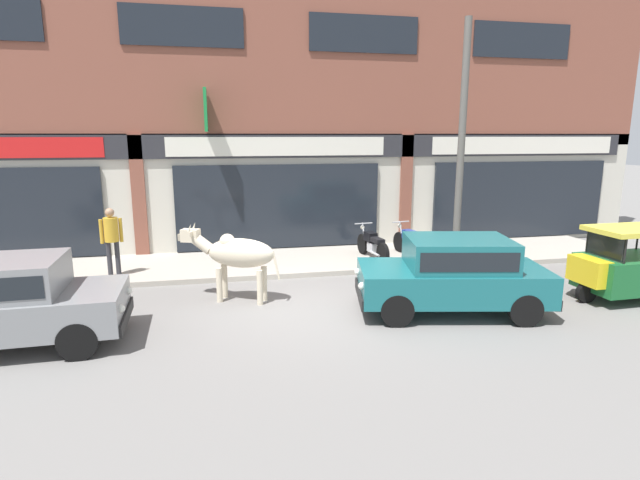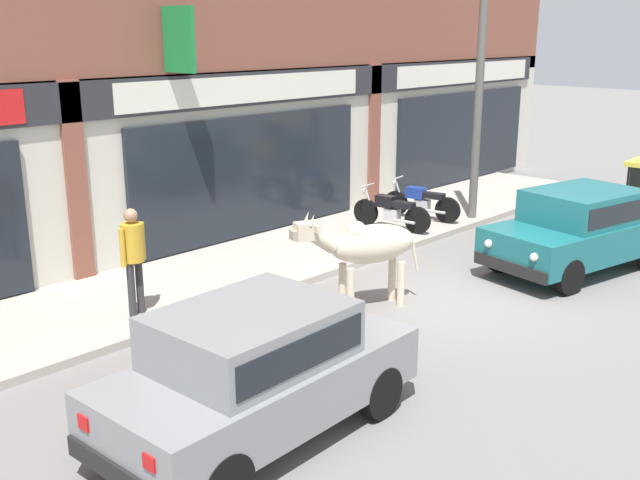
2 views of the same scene
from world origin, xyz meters
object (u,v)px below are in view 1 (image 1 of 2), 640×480
auto_rickshaw (623,269)px  pedestrian (111,234)px  car_1 (3,300)px  cow (236,253)px  utility_pole (461,145)px  motorcycle_0 (372,245)px  car_0 (454,272)px  motorcycle_1 (412,243)px

auto_rickshaw → pedestrian: pedestrian is taller
car_1 → cow: bearing=23.5°
car_1 → utility_pole: 10.23m
auto_rickshaw → motorcycle_0: bearing=136.7°
car_0 → car_1: (-7.75, -0.08, 0.00)m
pedestrian → utility_pole: (8.46, -0.39, 2.02)m
car_1 → pedestrian: (0.95, 3.69, 0.29)m
pedestrian → utility_pole: size_ratio=0.27×
car_0 → motorcycle_1: 4.04m
auto_rickshaw → motorcycle_1: (-3.02, 3.96, -0.15)m
car_0 → car_1: size_ratio=1.04×
auto_rickshaw → motorcycle_0: size_ratio=1.11×
car_0 → motorcycle_0: bearing=95.5°
car_1 → auto_rickshaw: (11.52, 0.08, -0.15)m
car_0 → auto_rickshaw: auto_rickshaw is taller
motorcycle_0 → car_1: bearing=-151.5°
auto_rickshaw → motorcycle_1: auto_rickshaw is taller
cow → car_1: (-3.71, -1.62, -0.19)m
motorcycle_0 → utility_pole: size_ratio=0.30×
car_1 → pedestrian: 3.82m
car_1 → motorcycle_0: (7.37, 4.00, -0.30)m
utility_pole → cow: bearing=-163.6°
cow → motorcycle_0: bearing=33.0°
auto_rickshaw → motorcycle_1: size_ratio=1.12×
motorcycle_0 → pedestrian: (-6.42, -0.31, 0.60)m
pedestrian → cow: bearing=-36.8°
motorcycle_1 → utility_pole: (0.91, -0.75, 2.61)m
cow → motorcycle_0: 4.39m
cow → motorcycle_1: 5.39m
motorcycle_0 → motorcycle_1: same height
cow → auto_rickshaw: size_ratio=1.00×
motorcycle_1 → pedestrian: pedestrian is taller
car_0 → utility_pole: bearing=62.7°
auto_rickshaw → utility_pole: size_ratio=0.33×
car_1 → utility_pole: utility_pole is taller
motorcycle_1 → utility_pole: utility_pole is taller
car_0 → pedestrian: bearing=152.1°
cow → car_1: 4.06m
cow → car_0: bearing=-20.8°
car_0 → car_1: same height
cow → pedestrian: size_ratio=1.26×
car_0 → pedestrian: pedestrian is taller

